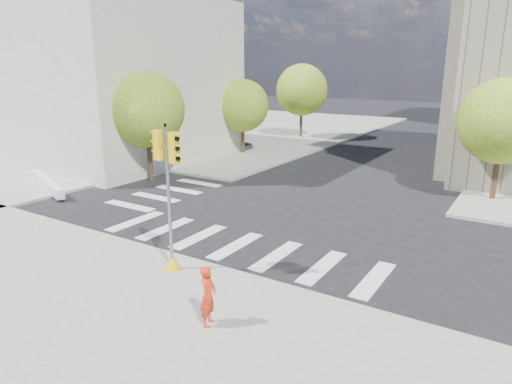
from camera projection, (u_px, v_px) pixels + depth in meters
ground at (265, 231)px, 19.00m from camera, size 160.00×160.00×0.00m
sidewalk_near at (6, 375)px, 10.01m from camera, size 30.00×14.00×0.15m
sidewalk_far_left at (232, 128)px, 50.48m from camera, size 28.00×40.00×0.15m
classical_building at (92, 69)px, 34.12m from camera, size 19.00×15.00×12.70m
tree_lw_near at (147, 110)px, 26.56m from camera, size 4.40×4.40×6.41m
tree_lw_mid at (243, 106)px, 34.83m from camera, size 4.00×4.00×5.77m
tree_lw_far at (302, 90)px, 42.78m from camera, size 4.80×4.80×6.95m
tree_re_near at (503, 121)px, 22.23m from camera, size 4.20×4.20×6.16m
traffic_signal at (170, 210)px, 14.54m from camera, size 1.08×0.56×4.81m
photographer at (208, 296)px, 11.63m from camera, size 0.56×0.69×1.63m
planter_wall at (46, 183)px, 25.21m from camera, size 5.75×2.51×0.50m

